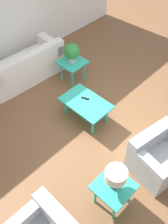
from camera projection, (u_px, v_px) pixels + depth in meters
name	position (u px, v px, depth m)	size (l,w,h in m)	color
ground_plane	(103.00, 127.00, 5.31)	(14.00, 14.00, 0.00)	brown
wall_right	(1.00, 13.00, 5.73)	(0.12, 7.20, 2.70)	white
sofa	(25.00, 68.00, 6.10)	(0.92, 1.89, 0.81)	white
armchair	(158.00, 157.00, 4.47)	(0.92, 1.01, 0.76)	#A8ADB2
coffee_table	(86.00, 104.00, 5.19)	(0.97, 0.62, 0.45)	#2DB79E
side_table_plant	(72.00, 64.00, 5.96)	(0.55, 0.55, 0.53)	#2DB79E
side_table_lamp	(113.00, 189.00, 3.93)	(0.55, 0.55, 0.53)	#2DB79E
potted_plant	(72.00, 52.00, 5.71)	(0.35, 0.35, 0.45)	#B2ADA3
table_lamp	(116.00, 176.00, 3.65)	(0.32, 0.32, 0.43)	#333333
remote_control	(85.00, 98.00, 5.21)	(0.16, 0.10, 0.02)	black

